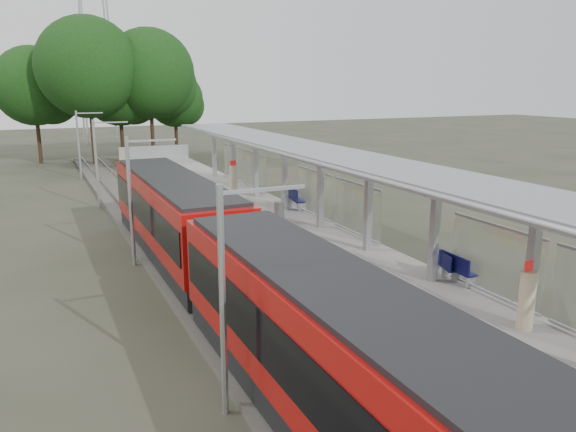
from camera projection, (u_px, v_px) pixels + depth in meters
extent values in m
cube|color=#59544C|center=(171.00, 251.00, 25.24)|extent=(3.00, 70.00, 0.24)
cube|color=gray|center=(264.00, 232.00, 26.99)|extent=(6.00, 50.00, 1.00)
cube|color=yellow|center=(212.00, 227.00, 25.83)|extent=(0.60, 50.00, 0.02)
cube|color=#9EA0A5|center=(154.00, 153.00, 48.78)|extent=(6.00, 0.10, 1.20)
cube|color=black|center=(335.00, 412.00, 11.92)|extent=(2.50, 13.50, 0.70)
cube|color=#AE0F0C|center=(336.00, 343.00, 11.56)|extent=(2.65, 13.50, 2.50)
cube|color=black|center=(336.00, 341.00, 11.54)|extent=(2.72, 12.96, 1.20)
cube|color=black|center=(338.00, 284.00, 11.26)|extent=(2.40, 12.82, 0.15)
cube|color=#0E668C|center=(391.00, 338.00, 12.15)|extent=(0.04, 1.30, 2.00)
cube|color=black|center=(175.00, 244.00, 24.38)|extent=(2.50, 13.50, 0.70)
cube|color=#AE0F0C|center=(173.00, 208.00, 24.01)|extent=(2.65, 13.50, 2.50)
cube|color=black|center=(173.00, 207.00, 24.00)|extent=(2.72, 12.96, 1.20)
cube|color=black|center=(172.00, 178.00, 23.71)|extent=(2.40, 12.82, 0.15)
cube|color=#0E668C|center=(204.00, 209.00, 24.60)|extent=(0.04, 1.30, 2.00)
cylinder|color=black|center=(207.00, 285.00, 20.28)|extent=(2.20, 0.70, 0.70)
cube|color=black|center=(227.00, 260.00, 17.84)|extent=(2.30, 0.80, 2.40)
cube|color=#9EA0A5|center=(532.00, 265.00, 14.92)|extent=(0.25, 0.25, 3.50)
cube|color=#9EA0A5|center=(435.00, 230.00, 18.45)|extent=(0.25, 0.25, 3.50)
cube|color=#9EA0A5|center=(368.00, 207.00, 21.99)|extent=(0.25, 0.25, 3.50)
cube|color=#9EA0A5|center=(320.00, 190.00, 25.52)|extent=(0.25, 0.25, 3.50)
cube|color=#9EA0A5|center=(284.00, 177.00, 29.05)|extent=(0.25, 0.25, 3.50)
cube|color=#9EA0A5|center=(256.00, 167.00, 32.59)|extent=(0.25, 0.25, 3.50)
cube|color=#9EA0A5|center=(233.00, 159.00, 36.12)|extent=(0.25, 0.25, 3.50)
cube|color=#9EA0A5|center=(214.00, 152.00, 39.66)|extent=(0.25, 0.25, 3.50)
cube|color=gray|center=(335.00, 155.00, 23.17)|extent=(3.20, 38.00, 0.16)
cylinder|color=#9EA0A5|center=(302.00, 159.00, 22.56)|extent=(0.24, 38.00, 0.24)
cube|color=silver|center=(494.00, 261.00, 17.10)|extent=(0.05, 3.70, 2.20)
cube|color=silver|center=(356.00, 209.00, 24.17)|extent=(0.05, 3.70, 2.20)
cube|color=silver|center=(314.00, 193.00, 27.70)|extent=(0.05, 3.70, 2.20)
cube|color=silver|center=(255.00, 171.00, 34.77)|extent=(0.05, 3.70, 2.20)
cube|color=silver|center=(233.00, 163.00, 38.30)|extent=(0.05, 3.70, 2.20)
cylinder|color=#382316|center=(39.00, 138.00, 53.19)|extent=(0.36, 0.36, 4.83)
sphere|color=#1E4814|center=(34.00, 86.00, 52.08)|extent=(7.35, 7.35, 7.35)
cylinder|color=#382316|center=(93.00, 134.00, 51.14)|extent=(0.36, 0.36, 5.91)
sphere|color=#1E4814|center=(87.00, 67.00, 49.78)|extent=(8.99, 8.99, 8.99)
cylinder|color=#382316|center=(122.00, 138.00, 54.40)|extent=(0.36, 0.36, 4.68)
sphere|color=#1E4814|center=(119.00, 88.00, 53.33)|extent=(7.11, 7.11, 7.11)
cylinder|color=#382316|center=(152.00, 133.00, 54.34)|extent=(0.36, 0.36, 5.59)
sphere|color=#1E4814|center=(149.00, 73.00, 53.06)|extent=(8.49, 8.49, 8.49)
cylinder|color=#382316|center=(176.00, 136.00, 60.43)|extent=(0.36, 0.36, 3.92)
sphere|color=#1E4814|center=(175.00, 99.00, 59.52)|extent=(5.97, 5.97, 5.97)
cylinder|color=#9EA0A5|center=(223.00, 304.00, 12.43)|extent=(0.16, 0.16, 5.40)
cube|color=#9EA0A5|center=(263.00, 190.00, 12.26)|extent=(2.00, 0.08, 0.08)
cylinder|color=#9EA0A5|center=(131.00, 202.00, 23.03)|extent=(0.16, 0.16, 5.40)
cube|color=#9EA0A5|center=(152.00, 140.00, 22.86)|extent=(2.00, 0.08, 0.08)
cylinder|color=#9EA0A5|center=(96.00, 165.00, 33.63)|extent=(0.16, 0.16, 5.40)
cube|color=#9EA0A5|center=(111.00, 122.00, 33.47)|extent=(2.00, 0.08, 0.08)
cylinder|color=#9EA0A5|center=(79.00, 145.00, 44.24)|extent=(0.16, 0.16, 5.40)
cube|color=#9EA0A5|center=(89.00, 113.00, 44.07)|extent=(2.00, 0.08, 0.08)
cube|color=#0E0F4A|center=(447.00, 266.00, 19.14)|extent=(0.78, 1.39, 0.05)
cube|color=#0E0F4A|center=(443.00, 259.00, 19.01)|extent=(0.45, 1.28, 0.49)
cube|color=#9EA0A5|center=(457.00, 276.00, 18.72)|extent=(0.35, 0.16, 0.39)
cube|color=#9EA0A5|center=(436.00, 267.00, 19.66)|extent=(0.35, 0.16, 0.39)
cube|color=#0E0F4A|center=(459.00, 270.00, 18.61)|extent=(0.48, 1.45, 0.06)
cube|color=#0E0F4A|center=(455.00, 262.00, 18.47)|extent=(0.11, 1.44, 0.53)
cube|color=#9EA0A5|center=(470.00, 282.00, 18.16)|extent=(0.38, 0.07, 0.42)
cube|color=#9EA0A5|center=(447.00, 271.00, 19.17)|extent=(0.38, 0.07, 0.42)
cube|color=#0E0F4A|center=(297.00, 199.00, 29.57)|extent=(0.79, 1.74, 0.07)
cube|color=#0E0F4A|center=(293.00, 193.00, 29.40)|extent=(0.36, 1.67, 0.62)
cube|color=#9EA0A5|center=(302.00, 207.00, 29.03)|extent=(0.45, 0.14, 0.49)
cube|color=#9EA0A5|center=(291.00, 202.00, 30.22)|extent=(0.45, 0.14, 0.49)
cylinder|color=#C9B893|center=(527.00, 300.00, 14.97)|extent=(0.44, 0.44, 1.64)
cube|color=red|center=(530.00, 265.00, 14.74)|extent=(0.39, 0.10, 0.27)
cylinder|color=#C9B893|center=(233.00, 180.00, 33.53)|extent=(0.45, 0.45, 1.70)
cube|color=red|center=(233.00, 163.00, 33.29)|extent=(0.40, 0.15, 0.28)
cylinder|color=#9EA0A5|center=(279.00, 212.00, 26.59)|extent=(0.59, 0.59, 1.03)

